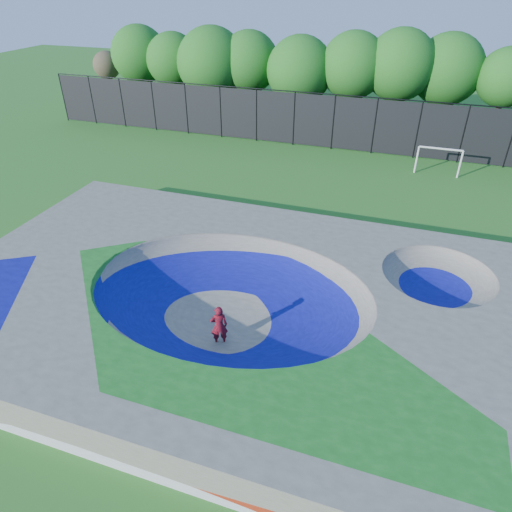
# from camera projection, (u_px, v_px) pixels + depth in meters

# --- Properties ---
(ground) EXTENTS (120.00, 120.00, 0.00)m
(ground) POSITION_uv_depth(u_px,v_px,m) (230.00, 318.00, 17.97)
(ground) COLOR #23631B
(ground) RESTS_ON ground
(skate_deck) EXTENTS (22.00, 14.00, 1.50)m
(skate_deck) POSITION_uv_depth(u_px,v_px,m) (230.00, 303.00, 17.57)
(skate_deck) COLOR gray
(skate_deck) RESTS_ON ground
(skater) EXTENTS (0.74, 0.65, 1.70)m
(skater) POSITION_uv_depth(u_px,v_px,m) (219.00, 326.00, 16.30)
(skater) COLOR red
(skater) RESTS_ON ground
(skateboard) EXTENTS (0.80, 0.52, 0.05)m
(skateboard) POSITION_uv_depth(u_px,v_px,m) (220.00, 343.00, 16.74)
(skateboard) COLOR black
(skateboard) RESTS_ON ground
(soccer_goal) EXTENTS (2.83, 0.12, 1.86)m
(soccer_goal) POSITION_uv_depth(u_px,v_px,m) (439.00, 156.00, 29.70)
(soccer_goal) COLOR silver
(soccer_goal) RESTS_ON ground
(fence) EXTENTS (48.09, 0.09, 4.04)m
(fence) POSITION_uv_depth(u_px,v_px,m) (333.00, 121.00, 33.66)
(fence) COLOR black
(fence) RESTS_ON ground
(treeline) EXTENTS (51.42, 7.43, 8.09)m
(treeline) POSITION_uv_depth(u_px,v_px,m) (348.00, 69.00, 36.08)
(treeline) COLOR #412F20
(treeline) RESTS_ON ground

